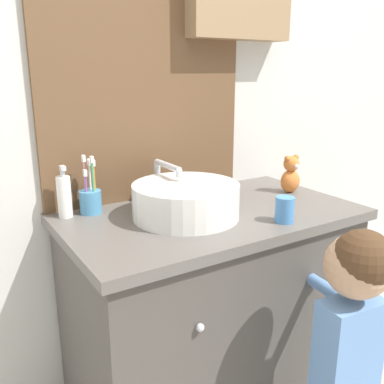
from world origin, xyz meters
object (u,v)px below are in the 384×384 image
sink_basin (185,200)px  child_figure (350,330)px  drinking_cup (285,209)px  toothbrush_holder (90,199)px  teddy_bear (291,175)px  soap_dispenser (64,196)px

sink_basin → child_figure: (0.24, -0.51, -0.29)m
sink_basin → drinking_cup: (0.24, -0.21, -0.02)m
toothbrush_holder → teddy_bear: toothbrush_holder is taller
sink_basin → toothbrush_holder: bearing=141.6°
toothbrush_holder → soap_dispenser: 0.09m
sink_basin → child_figure: bearing=-65.0°
soap_dispenser → drinking_cup: 0.73m
teddy_bear → drinking_cup: (-0.27, -0.25, -0.03)m
teddy_bear → soap_dispenser: bearing=168.4°
child_figure → teddy_bear: teddy_bear is taller
child_figure → teddy_bear: 0.68m
toothbrush_holder → teddy_bear: 0.79m
child_figure → teddy_bear: bearing=63.1°
child_figure → drinking_cup: bearing=88.5°
child_figure → drinking_cup: size_ratio=10.17×
toothbrush_holder → child_figure: toothbrush_holder is taller
sink_basin → teddy_bear: bearing=3.8°
toothbrush_holder → child_figure: size_ratio=0.24×
teddy_bear → child_figure: bearing=-116.9°
sink_basin → drinking_cup: sink_basin is taller
child_figure → drinking_cup: (0.01, 0.29, 0.27)m
toothbrush_holder → teddy_bear: size_ratio=1.33×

